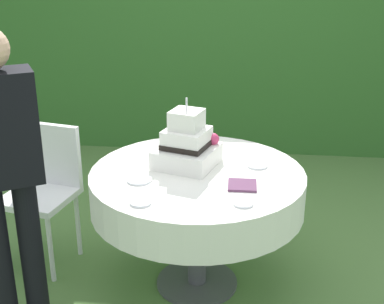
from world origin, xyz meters
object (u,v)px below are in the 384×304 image
object	(u,v)px
serving_plate_near	(141,202)
garden_chair	(45,182)
wedding_cake	(187,145)
serving_plate_left	(257,165)
serving_plate_right	(139,180)
cake_table	(197,190)
standing_person	(3,168)
napkin_stack	(242,185)
serving_plate_far	(243,203)

from	to	relation	value
serving_plate_near	garden_chair	size ratio (longest dim) A/B	0.12
wedding_cake	serving_plate_left	xyz separation A→B (m)	(0.40, 0.03, -0.11)
serving_plate_right	serving_plate_near	bearing A→B (deg)	-76.86
cake_table	standing_person	bearing A→B (deg)	-151.62
wedding_cake	napkin_stack	distance (m)	0.43
serving_plate_left	serving_plate_right	xyz separation A→B (m)	(-0.63, -0.27, 0.00)
serving_plate_near	garden_chair	distance (m)	0.99
wedding_cake	serving_plate_far	distance (m)	0.58
serving_plate_left	napkin_stack	distance (m)	0.29
standing_person	serving_plate_far	bearing A→B (deg)	5.47
cake_table	serving_plate_left	world-z (taller)	serving_plate_left
serving_plate_left	standing_person	bearing A→B (deg)	-153.83
serving_plate_far	garden_chair	size ratio (longest dim) A/B	0.11
serving_plate_near	serving_plate_right	size ratio (longest dim) A/B	0.79
serving_plate_left	serving_plate_right	world-z (taller)	same
serving_plate_left	standing_person	xyz separation A→B (m)	(-1.22, -0.60, 0.18)
serving_plate_near	standing_person	world-z (taller)	standing_person
serving_plate_far	serving_plate_left	size ratio (longest dim) A/B	0.84
wedding_cake	garden_chair	xyz separation A→B (m)	(-0.91, 0.10, -0.32)
serving_plate_right	standing_person	xyz separation A→B (m)	(-0.59, -0.33, 0.18)
serving_plate_near	serving_plate_left	xyz separation A→B (m)	(0.57, 0.54, 0.00)
serving_plate_left	garden_chair	xyz separation A→B (m)	(-1.31, 0.08, -0.21)
serving_plate_left	serving_plate_near	bearing A→B (deg)	-136.76
serving_plate_right	napkin_stack	size ratio (longest dim) A/B	0.93
serving_plate_far	napkin_stack	size ratio (longest dim) A/B	0.67
serving_plate_right	standing_person	size ratio (longest dim) A/B	0.09
serving_plate_far	garden_chair	distance (m)	1.39
napkin_stack	standing_person	xyz separation A→B (m)	(-1.15, -0.32, 0.18)
serving_plate_right	cake_table	bearing A→B (deg)	27.24
standing_person	cake_table	bearing A→B (deg)	28.38
serving_plate_near	standing_person	xyz separation A→B (m)	(-0.65, -0.06, 0.18)
serving_plate_near	napkin_stack	size ratio (longest dim) A/B	0.74
standing_person	serving_plate_left	bearing A→B (deg)	26.17
serving_plate_right	napkin_stack	bearing A→B (deg)	-0.85
napkin_stack	serving_plate_far	bearing A→B (deg)	-87.33
cake_table	napkin_stack	distance (m)	0.33
wedding_cake	garden_chair	world-z (taller)	wedding_cake
serving_plate_right	serving_plate_far	bearing A→B (deg)	-21.01
cake_table	wedding_cake	bearing A→B (deg)	126.12
cake_table	serving_plate_far	world-z (taller)	serving_plate_far
serving_plate_left	serving_plate_right	distance (m)	0.69
serving_plate_far	serving_plate_left	distance (m)	0.49
serving_plate_far	cake_table	bearing A→B (deg)	125.54
serving_plate_near	serving_plate_left	world-z (taller)	same
wedding_cake	serving_plate_near	world-z (taller)	wedding_cake
serving_plate_near	napkin_stack	world-z (taller)	napkin_stack
cake_table	serving_plate_right	size ratio (longest dim) A/B	8.74
serving_plate_right	napkin_stack	xyz separation A→B (m)	(0.55, -0.01, 0.00)
standing_person	serving_plate_near	bearing A→B (deg)	5.68
cake_table	garden_chair	world-z (taller)	garden_chair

